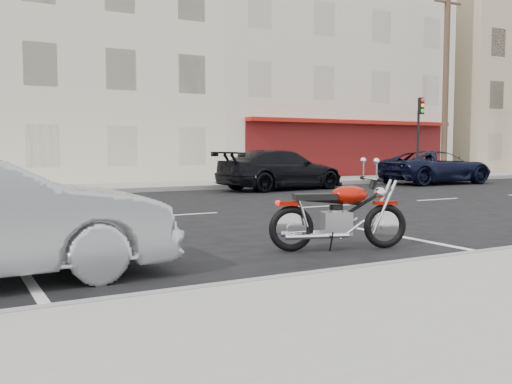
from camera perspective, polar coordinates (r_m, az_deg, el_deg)
ground at (r=13.95m, az=0.53°, el=-1.82°), size 120.00×120.00×0.00m
sidewalk_near at (r=4.09m, az=-0.50°, el=-16.04°), size 80.00×3.40×0.15m
sidewalk_far at (r=20.90m, az=-23.87°, el=0.07°), size 80.00×3.40×0.15m
curb_near at (r=5.58m, az=-8.99°, el=-10.46°), size 80.00×0.12×0.16m
curb_far at (r=19.21m, az=-23.42°, el=-0.24°), size 80.00×0.12×0.16m
bldg_cream at (r=29.09m, az=-19.57°, el=12.51°), size 12.00×12.00×11.50m
bldg_corner at (r=33.84m, az=3.23°, el=12.42°), size 14.00×12.00×12.50m
bldg_far_east at (r=43.57m, az=20.40°, el=9.35°), size 12.00×12.00×11.00m
utility_pole at (r=30.60m, az=18.44°, el=10.21°), size 1.80×0.30×9.00m
traffic_light at (r=28.82m, az=16.02°, el=6.29°), size 0.26×0.30×3.80m
fire_hydrant at (r=27.91m, az=13.50°, el=2.24°), size 0.20×0.20×0.72m
motorcycle at (r=8.82m, az=12.94°, el=-2.36°), size 2.06×0.93×1.07m
suv_far at (r=25.49m, az=17.58°, el=2.35°), size 5.07×2.41×1.40m
car_far at (r=20.89m, az=2.53°, el=2.23°), size 5.20×2.59×1.45m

